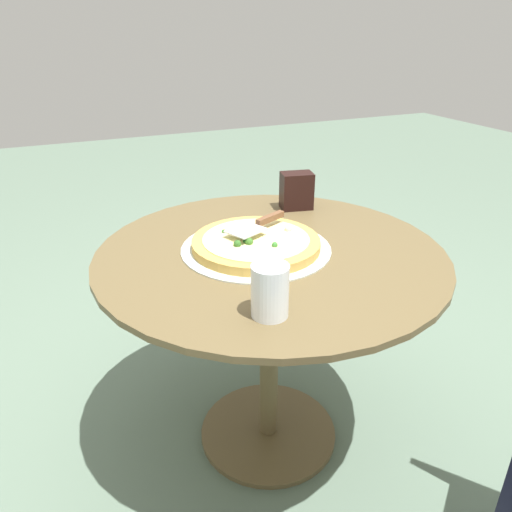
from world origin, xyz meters
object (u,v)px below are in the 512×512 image
Objects in this scene: patio_table at (270,296)px; drinking_cup at (270,291)px; pizza_server at (259,224)px; napkin_dispenser at (297,191)px; pizza_on_tray at (256,244)px.

drinking_cup is (-0.30, 0.15, 0.21)m from patio_table.
pizza_server is at bearing -20.48° from drinking_cup.
pizza_server is 0.40m from drinking_cup.
pizza_on_tray is at bearing 56.18° from napkin_dispenser.
pizza_on_tray is (0.03, 0.03, 0.17)m from patio_table.
drinking_cup is 0.69m from napkin_dispenser.
drinking_cup is at bearing 69.50° from napkin_dispenser.
pizza_on_tray is at bearing 147.43° from pizza_server.
drinking_cup reaches higher than pizza_server.
patio_table is 0.22m from pizza_server.
patio_table is 8.18× the size of drinking_cup.
pizza_server is at bearing 53.91° from napkin_dispenser.
patio_table is 4.68× the size of pizza_server.
patio_table is 0.40m from drinking_cup.
napkin_dispenser reaches higher than pizza_on_tray.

